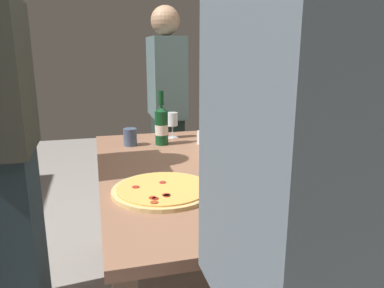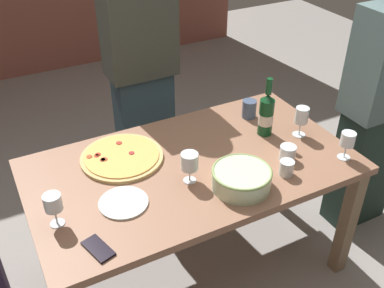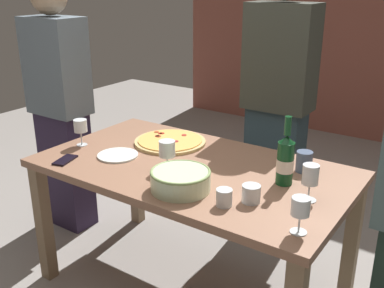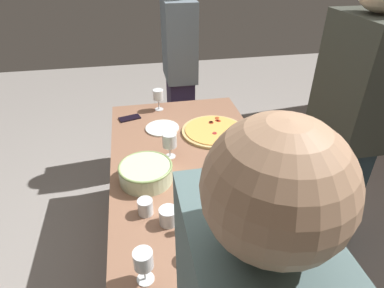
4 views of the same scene
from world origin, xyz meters
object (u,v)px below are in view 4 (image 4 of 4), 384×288
object	(u,v)px
cup_amber	(168,216)
person_guest_right	(343,132)
dining_table	(192,175)
cup_ceramic	(145,207)
serving_bowl	(146,172)
wine_glass_far_left	(158,96)
cup_spare	(270,211)
cell_phone	(130,118)
wine_glass_by_bottle	(214,234)
person_host	(180,74)
wine_glass_near_pizza	(143,261)
wine_bottle	(228,201)
wine_glass_far_right	(170,141)
pizza	(214,131)
side_plate	(162,128)

from	to	relation	value
cup_amber	person_guest_right	bearing A→B (deg)	108.94
cup_amber	person_guest_right	world-z (taller)	person_guest_right
dining_table	cup_ceramic	distance (m)	0.47
dining_table	serving_bowl	bearing A→B (deg)	-65.92
wine_glass_far_left	cup_ceramic	distance (m)	1.06
cup_spare	cup_amber	bearing A→B (deg)	-98.21
wine_glass_far_left	cell_phone	world-z (taller)	wine_glass_far_left
dining_table	cup_spare	xyz separation A→B (m)	(0.50, 0.25, 0.15)
wine_glass_far_left	cup_ceramic	world-z (taller)	wine_glass_far_left
wine_glass_by_bottle	person_host	bearing A→B (deg)	175.28
wine_glass_near_pizza	wine_glass_by_bottle	size ratio (longest dim) A/B	0.88
dining_table	wine_bottle	size ratio (longest dim) A/B	4.88
cup_amber	cup_ceramic	world-z (taller)	cup_amber
dining_table	wine_glass_far_right	bearing A→B (deg)	-122.20
wine_glass_far_right	cup_spare	bearing A→B (deg)	32.60
wine_glass_far_right	person_host	bearing A→B (deg)	168.01
dining_table	wine_glass_far_left	world-z (taller)	wine_glass_far_left
person_host	person_guest_right	bearing A→B (deg)	36.79
wine_glass_near_pizza	cup_ceramic	xyz separation A→B (m)	(-0.34, 0.03, -0.06)
wine_bottle	person_guest_right	xyz separation A→B (m)	(-0.39, 0.78, 0.03)
cell_phone	person_guest_right	xyz separation A→B (m)	(0.67, 1.17, 0.15)
dining_table	person_host	size ratio (longest dim) A/B	0.96
pizza	wine_glass_near_pizza	size ratio (longest dim) A/B	2.83
wine_glass_by_bottle	side_plate	xyz separation A→B (m)	(-1.04, -0.09, -0.11)
serving_bowl	wine_bottle	bearing A→B (deg)	42.20
cup_amber	serving_bowl	bearing A→B (deg)	-166.95
cup_spare	person_guest_right	world-z (taller)	person_guest_right
pizza	serving_bowl	distance (m)	0.62
cup_spare	person_host	world-z (taller)	person_host
cup_amber	cell_phone	size ratio (longest dim) A/B	0.56
cup_spare	cell_phone	distance (m)	1.23
wine_glass_near_pizza	wine_glass_far_right	distance (m)	0.80
wine_glass_by_bottle	person_host	size ratio (longest dim) A/B	0.10
pizza	wine_bottle	world-z (taller)	wine_bottle
serving_bowl	person_guest_right	bearing A→B (deg)	91.79
wine_bottle	wine_glass_near_pizza	bearing A→B (deg)	-58.96
wine_bottle	pizza	bearing A→B (deg)	170.00
pizza	cup_amber	size ratio (longest dim) A/B	5.10
wine_glass_near_pizza	wine_glass_far_right	xyz separation A→B (m)	(-0.77, 0.19, 0.00)
cup_ceramic	cup_spare	xyz separation A→B (m)	(0.14, 0.53, 0.01)
side_plate	person_host	xyz separation A→B (m)	(-0.72, 0.23, 0.09)
cell_phone	person_host	xyz separation A→B (m)	(-0.54, 0.44, 0.09)
pizza	wine_glass_near_pizza	bearing A→B (deg)	-27.06
wine_glass_by_bottle	person_guest_right	xyz separation A→B (m)	(-0.55, 0.88, 0.04)
wine_glass_far_right	cup_spare	world-z (taller)	wine_glass_far_right
wine_glass_near_pizza	cup_amber	size ratio (longest dim) A/B	1.80
wine_glass_far_right	cup_spare	xyz separation A→B (m)	(0.57, 0.37, -0.05)
person_guest_right	cell_phone	bearing A→B (deg)	-24.02
wine_glass_far_right	wine_glass_near_pizza	bearing A→B (deg)	-14.08
pizza	cup_ceramic	distance (m)	0.81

